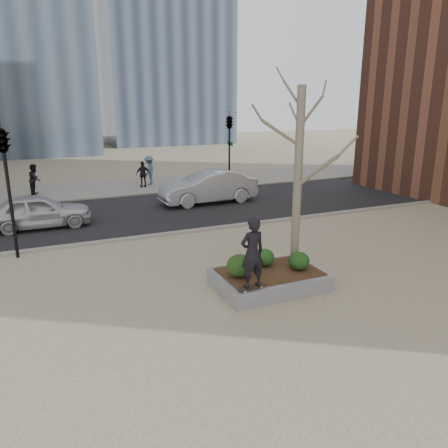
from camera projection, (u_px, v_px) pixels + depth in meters
name	position (u px, v px, depth m)	size (l,w,h in m)	color
ground	(237.00, 293.00, 11.93)	(120.00, 120.00, 0.00)	tan
street	(146.00, 212.00, 20.72)	(60.00, 8.00, 0.02)	black
far_sidewalk	(117.00, 187.00, 26.87)	(60.00, 6.00, 0.02)	gray
planter	(269.00, 280.00, 12.27)	(3.00, 2.00, 0.45)	gray
planter_mulch	(269.00, 272.00, 12.20)	(2.70, 1.70, 0.04)	#382314
sycamore_tree	(299.00, 149.00, 11.97)	(2.80, 2.80, 6.60)	gray
shrub_left	(240.00, 266.00, 11.75)	(0.72, 0.72, 0.61)	#1A3F14
shrub_middle	(264.00, 257.00, 12.54)	(0.58, 0.58, 0.49)	#1A3F14
shrub_right	(299.00, 261.00, 12.25)	(0.60, 0.60, 0.51)	black
skateboard	(252.00, 288.00, 11.08)	(0.78, 0.20, 0.07)	black
skateboarder	(252.00, 253.00, 10.83)	(0.66, 0.43, 1.81)	black
police_car	(38.00, 211.00, 17.93)	(1.67, 4.15, 1.41)	silver
car_silver	(208.00, 187.00, 22.40)	(1.74, 5.00, 1.65)	#ADB1B6
car_third	(395.00, 172.00, 28.19)	(1.89, 4.65, 1.35)	slate
pedestrian_a	(35.00, 179.00, 24.47)	(0.83, 0.65, 1.71)	black
pedestrian_b	(149.00, 170.00, 27.38)	(1.17, 0.67, 1.81)	#476881
pedestrian_c	(143.00, 174.00, 26.55)	(0.93, 0.39, 1.58)	black
traffic_light_near	(9.00, 192.00, 14.09)	(0.60, 2.48, 4.50)	black
traffic_light_far	(229.00, 150.00, 26.72)	(0.60, 2.48, 4.50)	black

